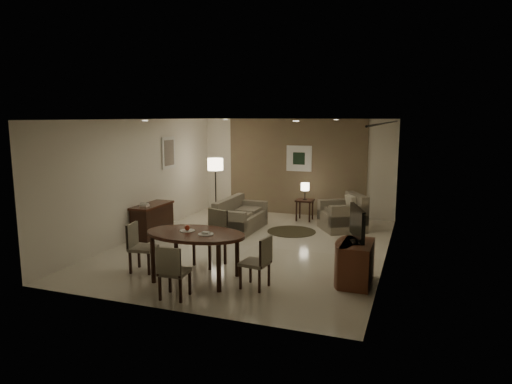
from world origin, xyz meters
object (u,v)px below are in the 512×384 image
at_px(chair_left, 143,248).
at_px(side_table, 305,210).
at_px(sofa, 241,214).
at_px(chair_far, 209,238).
at_px(chair_right, 255,262).
at_px(console_desk, 153,220).
at_px(dining_table, 196,256).
at_px(chair_near, 175,271).
at_px(floor_lamp, 216,189).
at_px(armchair, 342,212).
at_px(tv_cabinet, 357,263).

xyz_separation_m(chair_left, side_table, (1.74, 4.97, -0.16)).
bearing_deg(sofa, chair_far, -170.17).
height_order(chair_left, chair_right, chair_left).
bearing_deg(side_table, chair_right, -85.26).
relative_size(console_desk, dining_table, 0.69).
height_order(chair_near, chair_left, chair_left).
distance_m(console_desk, chair_left, 2.49).
bearing_deg(chair_far, floor_lamp, 131.86).
relative_size(dining_table, armchair, 1.76).
relative_size(dining_table, floor_lamp, 1.06).
relative_size(chair_right, sofa, 0.52).
bearing_deg(dining_table, floor_lamp, 110.78).
height_order(chair_right, floor_lamp, floor_lamp).
relative_size(chair_near, sofa, 0.52).
distance_m(armchair, floor_lamp, 3.48).
height_order(chair_right, side_table, chair_right).
bearing_deg(sofa, console_desk, 126.76).
xyz_separation_m(dining_table, chair_near, (0.06, -0.82, 0.01)).
xyz_separation_m(chair_near, floor_lamp, (-1.75, 5.26, 0.40)).
xyz_separation_m(sofa, armchair, (2.34, 0.81, 0.06)).
distance_m(chair_near, armchair, 5.41).
relative_size(dining_table, chair_right, 2.04).
bearing_deg(armchair, console_desk, -94.30).
bearing_deg(chair_far, dining_table, -62.61).
relative_size(chair_near, chair_right, 0.99).
bearing_deg(chair_left, chair_far, -61.74).
xyz_separation_m(console_desk, chair_left, (1.20, -2.18, 0.06)).
distance_m(chair_near, chair_right, 1.29).
bearing_deg(tv_cabinet, chair_far, 179.07).
distance_m(chair_far, armchair, 4.01).
xyz_separation_m(armchair, floor_lamp, (-3.46, 0.12, 0.38)).
relative_size(side_table, floor_lamp, 0.34).
relative_size(chair_left, chair_right, 1.02).
height_order(tv_cabinet, armchair, armchair).
relative_size(chair_far, floor_lamp, 0.62).
bearing_deg(console_desk, sofa, 36.32).
relative_size(dining_table, chair_near, 2.07).
distance_m(chair_right, floor_lamp, 5.25).
distance_m(chair_near, floor_lamp, 5.55).
bearing_deg(console_desk, chair_near, -52.51).
xyz_separation_m(chair_right, side_table, (-0.42, 5.04, -0.14)).
xyz_separation_m(tv_cabinet, sofa, (-3.17, 2.76, 0.04)).
bearing_deg(tv_cabinet, chair_right, -153.79).
xyz_separation_m(console_desk, side_table, (2.94, 2.79, -0.09)).
xyz_separation_m(tv_cabinet, armchair, (-0.83, 3.57, 0.09)).
bearing_deg(sofa, chair_left, 171.98).
bearing_deg(chair_right, chair_far, -116.14).
height_order(tv_cabinet, chair_far, chair_far).
height_order(tv_cabinet, chair_right, chair_right).
height_order(chair_near, armchair, armchair).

